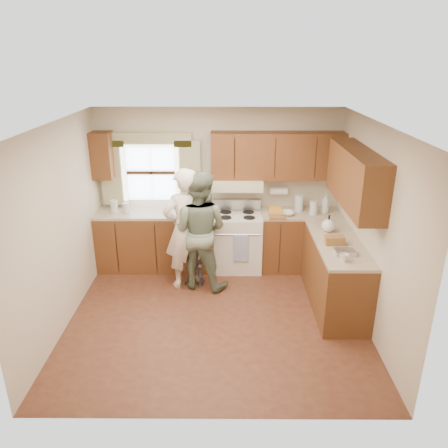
{
  "coord_description": "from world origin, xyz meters",
  "views": [
    {
      "loc": [
        0.13,
        -4.93,
        3.23
      ],
      "look_at": [
        0.1,
        0.4,
        1.15
      ],
      "focal_mm": 35.0,
      "sensor_mm": 36.0,
      "label": 1
    }
  ],
  "objects_px": {
    "woman_right": "(199,230)",
    "child": "(197,256)",
    "woman_left": "(185,229)",
    "stove": "(237,240)"
  },
  "relations": [
    {
      "from": "woman_left",
      "to": "woman_right",
      "type": "bearing_deg",
      "value": 154.15
    },
    {
      "from": "stove",
      "to": "woman_left",
      "type": "distance_m",
      "value": 1.05
    },
    {
      "from": "child",
      "to": "woman_left",
      "type": "bearing_deg",
      "value": 14.18
    },
    {
      "from": "woman_right",
      "to": "child",
      "type": "height_order",
      "value": "woman_right"
    },
    {
      "from": "woman_right",
      "to": "child",
      "type": "xyz_separation_m",
      "value": [
        -0.05,
        0.0,
        -0.41
      ]
    },
    {
      "from": "stove",
      "to": "child",
      "type": "height_order",
      "value": "stove"
    },
    {
      "from": "woman_left",
      "to": "woman_right",
      "type": "relative_size",
      "value": 1.02
    },
    {
      "from": "woman_left",
      "to": "child",
      "type": "height_order",
      "value": "woman_left"
    },
    {
      "from": "woman_left",
      "to": "child",
      "type": "bearing_deg",
      "value": 154.15
    },
    {
      "from": "stove",
      "to": "woman_left",
      "type": "height_order",
      "value": "woman_left"
    }
  ]
}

